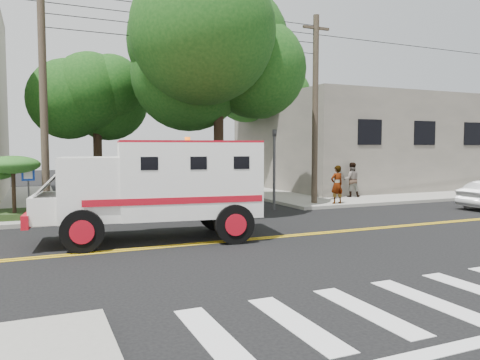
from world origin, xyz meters
name	(u,v)px	position (x,y,z in m)	size (l,w,h in m)	color
ground	(250,239)	(0.00, 0.00, 0.00)	(100.00, 100.00, 0.00)	black
sidewalk_ne	(345,187)	(13.50, 13.50, 0.07)	(17.00, 17.00, 0.15)	gray
building_right	(359,143)	(15.00, 14.00, 3.15)	(14.00, 12.00, 6.00)	#676258
utility_pole_left	(44,101)	(-5.60, 6.00, 4.50)	(0.28, 0.28, 9.00)	#382D23
utility_pole_right	(315,112)	(6.30, 6.20, 4.50)	(0.28, 0.28, 9.00)	#382D23
tree_main	(230,46)	(1.94, 6.21, 7.20)	(6.08, 5.70, 9.85)	black
tree_left	(104,89)	(-2.68, 11.79, 5.73)	(4.48, 4.20, 7.70)	black
tree_right	(270,99)	(8.84, 15.77, 6.09)	(4.80, 4.50, 8.20)	black
traffic_signal	(274,161)	(3.80, 5.60, 2.23)	(0.15, 0.18, 3.60)	#3F3F42
accessibility_sign	(28,186)	(-6.20, 6.17, 1.37)	(0.45, 0.10, 2.02)	#3F3F42
armored_truck	(160,184)	(-2.51, 1.05, 1.71)	(6.88, 3.39, 3.01)	white
pedestrian_a	(337,184)	(7.10, 5.50, 1.06)	(0.66, 0.43, 1.81)	gray
pedestrian_b	(352,180)	(9.60, 7.69, 1.08)	(0.90, 0.70, 1.85)	gray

